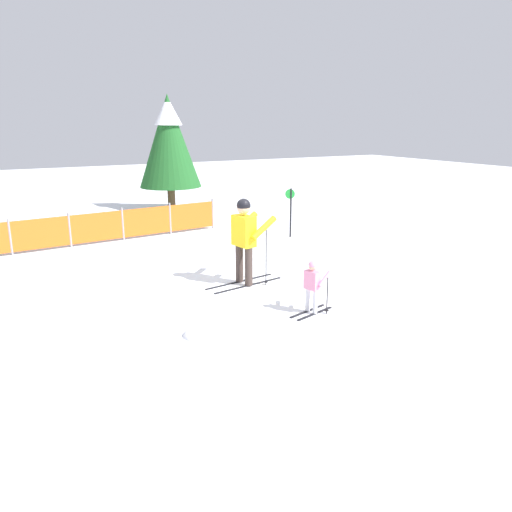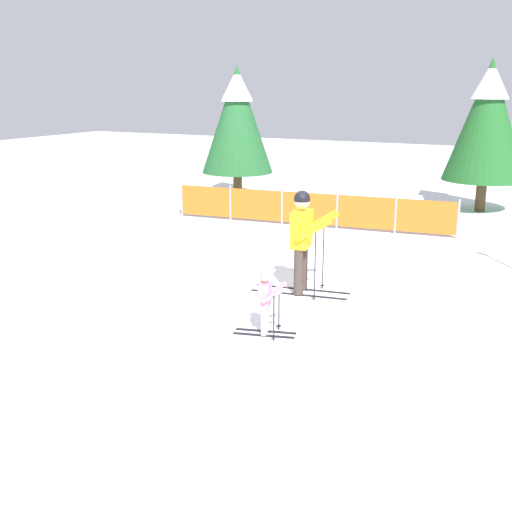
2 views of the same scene
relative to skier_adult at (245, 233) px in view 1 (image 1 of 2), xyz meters
name	(u,v)px [view 1 (image 1 of 2)]	position (x,y,z in m)	size (l,w,h in m)	color
ground_plane	(233,285)	(-0.28, 0.01, -1.09)	(60.00, 60.00, 0.00)	white
skier_adult	(245,233)	(0.00, 0.00, 0.00)	(1.75, 0.85, 1.81)	black
skier_child	(313,283)	(0.30, -2.03, -0.53)	(0.93, 0.51, 0.97)	black
safety_fence	(97,227)	(-2.00, 5.10, -0.61)	(7.36, 0.79, 0.94)	gray
conifer_near	(169,140)	(1.60, 9.26, 1.55)	(2.30, 2.30, 4.26)	#4C3823
trail_marker	(290,207)	(3.17, 3.27, -0.20)	(0.26, 0.14, 1.43)	black
snow_mound	(205,334)	(-1.75, -1.99, -1.09)	(0.73, 0.62, 0.29)	white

